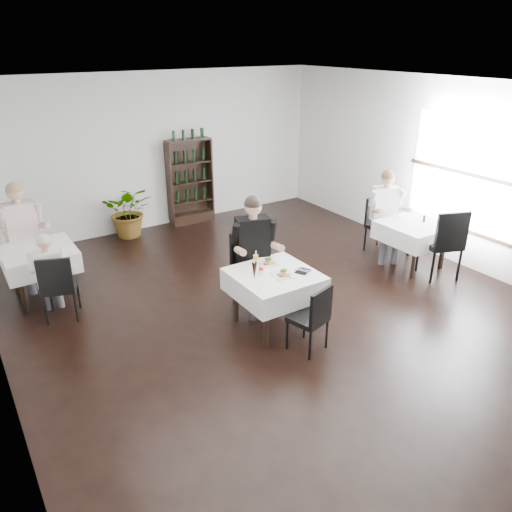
{
  "coord_description": "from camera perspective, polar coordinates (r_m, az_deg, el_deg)",
  "views": [
    {
      "loc": [
        -3.62,
        -4.74,
        3.55
      ],
      "look_at": [
        -0.45,
        0.2,
        0.97
      ],
      "focal_mm": 35.0,
      "sensor_mm": 36.0,
      "label": 1
    }
  ],
  "objects": [
    {
      "name": "left_table",
      "position": [
        7.86,
        -23.52,
        -0.25
      ],
      "size": [
        0.98,
        0.98,
        0.77
      ],
      "color": "black",
      "rests_on": "ground"
    },
    {
      "name": "main_chair_near",
      "position": [
        6.05,
        6.53,
        -6.74
      ],
      "size": [
        0.49,
        0.49,
        0.87
      ],
      "color": "black",
      "rests_on": "ground"
    },
    {
      "name": "pepper_mill",
      "position": [
        8.65,
        18.66,
        4.07
      ],
      "size": [
        0.05,
        0.05,
        0.11
      ],
      "primitive_type": "cylinder",
      "rotation": [
        0.0,
        0.0,
        -0.1
      ],
      "color": "black",
      "rests_on": "right_table"
    },
    {
      "name": "diner_main",
      "position": [
        6.79,
        -0.15,
        1.18
      ],
      "size": [
        0.68,
        0.73,
        1.63
      ],
      "color": "#44434B",
      "rests_on": "ground"
    },
    {
      "name": "main_chair_far",
      "position": [
        7.05,
        -0.63,
        -0.82
      ],
      "size": [
        0.6,
        0.6,
        1.09
      ],
      "color": "black",
      "rests_on": "ground"
    },
    {
      "name": "left_chair_far",
      "position": [
        8.45,
        -24.73,
        0.31
      ],
      "size": [
        0.5,
        0.5,
        0.88
      ],
      "color": "black",
      "rests_on": "ground"
    },
    {
      "name": "right_table",
      "position": [
        8.6,
        17.6,
        2.64
      ],
      "size": [
        0.98,
        0.98,
        0.77
      ],
      "color": "black",
      "rests_on": "ground"
    },
    {
      "name": "left_chair_near",
      "position": [
        7.15,
        -21.67,
        -2.95
      ],
      "size": [
        0.56,
        0.56,
        0.95
      ],
      "color": "black",
      "rests_on": "ground"
    },
    {
      "name": "diner_left_far",
      "position": [
        8.22,
        -25.08,
        2.94
      ],
      "size": [
        0.65,
        0.66,
        1.63
      ],
      "color": "#44434B",
      "rests_on": "ground"
    },
    {
      "name": "room_shell",
      "position": [
        6.3,
        4.44,
        4.66
      ],
      "size": [
        9.0,
        9.0,
        9.0
      ],
      "color": "black",
      "rests_on": "ground"
    },
    {
      "name": "main_table",
      "position": [
        6.48,
        2.07,
        -3.16
      ],
      "size": [
        1.03,
        1.03,
        0.77
      ],
      "color": "black",
      "rests_on": "ground"
    },
    {
      "name": "right_chair_near",
      "position": [
        8.3,
        20.79,
        1.73
      ],
      "size": [
        0.68,
        0.69,
        1.16
      ],
      "color": "black",
      "rests_on": "ground"
    },
    {
      "name": "potted_tree",
      "position": [
        9.86,
        -14.29,
        5.01
      ],
      "size": [
        1.17,
        1.11,
        1.02
      ],
      "primitive_type": "imported",
      "rotation": [
        0.0,
        0.0,
        -0.44
      ],
      "color": "#27591E",
      "rests_on": "ground"
    },
    {
      "name": "window_right",
      "position": [
        8.78,
        23.14,
        8.31
      ],
      "size": [
        0.06,
        2.3,
        1.85
      ],
      "color": "white",
      "rests_on": "room_shell"
    },
    {
      "name": "pilsner_lager",
      "position": [
        6.39,
        -0.02,
        -0.86
      ],
      "size": [
        0.07,
        0.07,
        0.3
      ],
      "color": "gold",
      "rests_on": "main_table"
    },
    {
      "name": "plate_near",
      "position": [
        6.35,
        3.13,
        -2.12
      ],
      "size": [
        0.29,
        0.29,
        0.08
      ],
      "color": "white",
      "rests_on": "main_table"
    },
    {
      "name": "diner_right_far",
      "position": [
        8.77,
        14.7,
        5.27
      ],
      "size": [
        0.69,
        0.72,
        1.53
      ],
      "color": "#44434B",
      "rests_on": "ground"
    },
    {
      "name": "coke_bottle",
      "position": [
        6.36,
        0.58,
        -1.3
      ],
      "size": [
        0.06,
        0.06,
        0.23
      ],
      "color": "silver",
      "rests_on": "main_table"
    },
    {
      "name": "right_chair_far",
      "position": [
        9.16,
        13.83,
        3.94
      ],
      "size": [
        0.5,
        0.51,
        0.97
      ],
      "color": "black",
      "rests_on": "ground"
    },
    {
      "name": "diner_left_near",
      "position": [
        7.2,
        -22.62,
        -1.37
      ],
      "size": [
        0.49,
        0.5,
        1.24
      ],
      "color": "#44434B",
      "rests_on": "ground"
    },
    {
      "name": "plate_far",
      "position": [
        6.67,
        1.34,
        -0.78
      ],
      "size": [
        0.27,
        0.27,
        0.07
      ],
      "color": "white",
      "rests_on": "main_table"
    },
    {
      "name": "wine_shelf",
      "position": [
        10.35,
        -7.53,
        8.36
      ],
      "size": [
        0.9,
        0.28,
        1.75
      ],
      "color": "black",
      "rests_on": "ground"
    },
    {
      "name": "napkin_cutlery",
      "position": [
        6.48,
        5.37,
        -1.72
      ],
      "size": [
        0.25,
        0.23,
        0.02
      ],
      "color": "black",
      "rests_on": "main_table"
    },
    {
      "name": "pilsner_dark",
      "position": [
        6.2,
        -0.2,
        -1.73
      ],
      "size": [
        0.07,
        0.07,
        0.28
      ],
      "color": "black",
      "rests_on": "main_table"
    }
  ]
}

